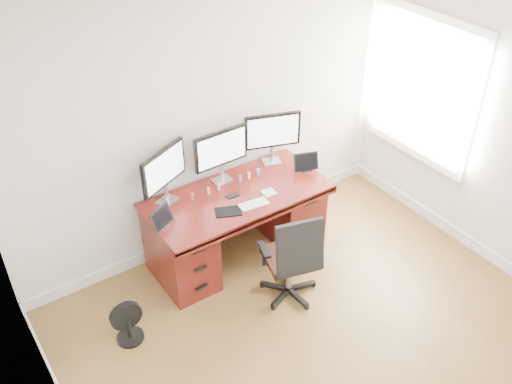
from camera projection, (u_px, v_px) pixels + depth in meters
ground at (364, 383)px, 4.44m from camera, size 4.50×4.50×0.00m
back_wall at (209, 117)px, 5.17m from camera, size 4.00×0.10×2.70m
desk at (237, 222)px, 5.44m from camera, size 1.70×0.80×0.75m
office_chair at (291, 271)px, 5.02m from camera, size 0.62×0.62×0.95m
floor_fan at (128, 323)px, 4.69m from camera, size 0.27×0.23×0.39m
monitor_left at (164, 170)px, 4.93m from camera, size 0.51×0.27×0.53m
monitor_center at (221, 150)px, 5.20m from camera, size 0.55×0.14×0.53m
monitor_right at (273, 132)px, 5.46m from camera, size 0.53×0.21×0.53m
tablet_left at (163, 219)px, 4.77m from camera, size 0.24×0.17×0.19m
tablet_right at (307, 163)px, 5.48m from camera, size 0.25×0.15×0.19m
keyboard at (254, 204)px, 5.07m from camera, size 0.28×0.14×0.01m
trackpad at (269, 192)px, 5.23m from camera, size 0.13×0.13×0.01m
drawing_tablet at (228, 212)px, 4.99m from camera, size 0.27×0.23×0.01m
phone at (233, 195)px, 5.19m from camera, size 0.13×0.07×0.01m
figurine_brown at (192, 196)px, 5.11m from camera, size 0.03×0.03×0.08m
figurine_orange at (208, 190)px, 5.19m from camera, size 0.03×0.03×0.08m
figurine_pink at (219, 186)px, 5.24m from camera, size 0.03×0.03×0.08m
figurine_purple at (240, 178)px, 5.35m from camera, size 0.03×0.03×0.08m
figurine_yellow at (249, 175)px, 5.39m from camera, size 0.03×0.03×0.08m
figurine_blue at (258, 171)px, 5.44m from camera, size 0.03×0.03×0.08m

